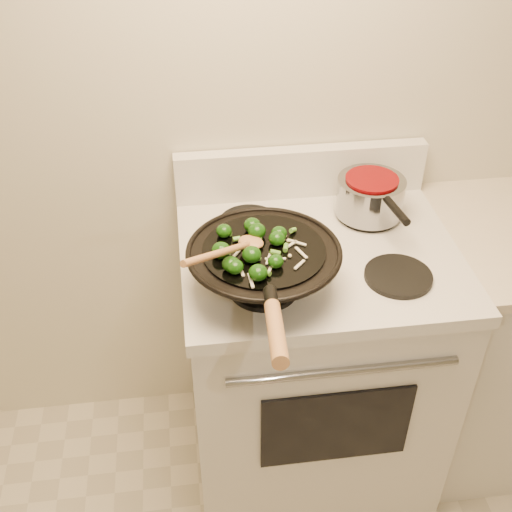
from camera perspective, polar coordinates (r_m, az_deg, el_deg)
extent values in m
plane|color=beige|center=(1.95, 9.93, 15.86)|extent=(3.50, 0.00, 3.50)
cube|color=silver|center=(2.13, 4.88, -9.87)|extent=(0.76, 0.64, 0.88)
cube|color=silver|center=(1.82, 5.63, 0.04)|extent=(0.78, 0.66, 0.04)
cube|color=silver|center=(2.01, 4.01, 7.47)|extent=(0.78, 0.05, 0.16)
cylinder|color=gray|center=(1.66, 7.78, -10.13)|extent=(0.60, 0.02, 0.02)
cube|color=black|center=(1.84, 7.13, -14.87)|extent=(0.42, 0.01, 0.28)
cylinder|color=black|center=(1.66, 0.68, -2.82)|extent=(0.18, 0.18, 0.01)
cylinder|color=black|center=(1.74, 12.53, -1.75)|extent=(0.18, 0.18, 0.01)
cylinder|color=black|center=(1.90, -0.59, 2.98)|extent=(0.18, 0.18, 0.01)
cylinder|color=black|center=(1.96, 9.91, 3.71)|extent=(0.18, 0.18, 0.01)
torus|color=black|center=(1.59, 0.71, 0.44)|extent=(0.39, 0.39, 0.01)
cylinder|color=black|center=(1.58, 0.71, 0.53)|extent=(0.31, 0.31, 0.01)
cylinder|color=black|center=(1.39, 1.33, -3.72)|extent=(0.03, 0.07, 0.04)
cylinder|color=#A97342|center=(1.28, 1.80, -6.81)|extent=(0.05, 0.21, 0.07)
ellipsoid|color=#113A09|center=(1.62, -2.87, 2.25)|extent=(0.04, 0.04, 0.03)
cylinder|color=#42782B|center=(1.63, -2.43, 1.99)|extent=(0.02, 0.02, 0.01)
ellipsoid|color=#113A09|center=(1.48, 0.19, -1.49)|extent=(0.05, 0.05, 0.04)
ellipsoid|color=#113A09|center=(1.52, 1.76, -0.47)|extent=(0.04, 0.04, 0.03)
ellipsoid|color=#113A09|center=(1.64, -0.34, 2.76)|extent=(0.04, 0.04, 0.04)
cylinder|color=#42782B|center=(1.64, 0.12, 2.46)|extent=(0.02, 0.02, 0.02)
ellipsoid|color=#113A09|center=(1.51, -2.26, -0.71)|extent=(0.04, 0.04, 0.04)
ellipsoid|color=#113A09|center=(1.61, 0.12, 2.18)|extent=(0.04, 0.04, 0.04)
ellipsoid|color=#113A09|center=(1.55, -3.12, 0.51)|extent=(0.05, 0.05, 0.04)
cylinder|color=#42782B|center=(1.56, -2.59, 0.17)|extent=(0.02, 0.01, 0.02)
ellipsoid|color=#113A09|center=(1.50, -1.88, -0.96)|extent=(0.04, 0.04, 0.04)
ellipsoid|color=#113A09|center=(1.61, 0.08, 2.25)|extent=(0.05, 0.05, 0.04)
ellipsoid|color=#113A09|center=(1.53, -0.38, 0.13)|extent=(0.05, 0.05, 0.04)
cylinder|color=#42782B|center=(1.54, 0.14, -0.21)|extent=(0.02, 0.02, 0.02)
ellipsoid|color=#113A09|center=(1.59, 1.87, 1.57)|extent=(0.04, 0.04, 0.04)
ellipsoid|color=#113A09|center=(1.61, 2.06, 2.04)|extent=(0.04, 0.04, 0.03)
cube|color=white|center=(1.59, 3.06, 0.98)|extent=(0.04, 0.04, 0.00)
cube|color=white|center=(1.52, 1.36, -0.92)|extent=(0.03, 0.05, 0.00)
cube|color=white|center=(1.59, -0.55, 0.89)|extent=(0.02, 0.05, 0.00)
cube|color=white|center=(1.53, 3.89, -0.77)|extent=(0.03, 0.04, 0.00)
cube|color=white|center=(1.55, 1.74, -0.26)|extent=(0.05, 0.01, 0.00)
cube|color=white|center=(1.57, 4.04, 0.29)|extent=(0.03, 0.05, 0.00)
cube|color=white|center=(1.56, -1.79, 0.16)|extent=(0.03, 0.03, 0.00)
cube|color=white|center=(1.51, -1.36, -1.17)|extent=(0.01, 0.06, 0.00)
cube|color=white|center=(1.48, -0.46, -2.20)|extent=(0.01, 0.05, 0.00)
cube|color=white|center=(1.55, 1.13, -0.27)|extent=(0.02, 0.04, 0.00)
cube|color=white|center=(1.60, 3.72, 1.19)|extent=(0.04, 0.03, 0.00)
cylinder|color=#559630|center=(1.61, 0.17, 1.75)|extent=(0.02, 0.01, 0.01)
cylinder|color=#559630|center=(1.56, 1.70, 0.33)|extent=(0.03, 0.02, 0.01)
cylinder|color=#559630|center=(1.50, 0.90, -1.45)|extent=(0.02, 0.02, 0.01)
cylinder|color=#559630|center=(1.64, 3.29, 2.30)|extent=(0.03, 0.02, 0.02)
cylinder|color=#559630|center=(1.60, -1.75, 1.54)|extent=(0.02, 0.03, 0.02)
cylinder|color=#559630|center=(1.58, 2.65, 0.75)|extent=(0.03, 0.03, 0.01)
sphere|color=beige|center=(1.50, 0.16, -1.47)|extent=(0.01, 0.01, 0.01)
sphere|color=beige|center=(1.56, 3.02, 0.02)|extent=(0.01, 0.01, 0.01)
sphere|color=beige|center=(1.62, 2.59, 1.82)|extent=(0.01, 0.01, 0.01)
sphere|color=beige|center=(1.60, -1.42, 1.24)|extent=(0.01, 0.01, 0.01)
sphere|color=beige|center=(1.61, 2.89, 1.37)|extent=(0.01, 0.01, 0.01)
ellipsoid|color=#A97342|center=(1.59, -0.45, 1.26)|extent=(0.08, 0.08, 0.02)
cylinder|color=#A97342|center=(1.46, -3.35, 0.24)|extent=(0.18, 0.21, 0.12)
cylinder|color=gray|center=(1.93, 10.10, 5.26)|extent=(0.20, 0.20, 0.11)
cylinder|color=#650406|center=(1.90, 10.29, 6.75)|extent=(0.16, 0.16, 0.01)
cylinder|color=black|center=(1.79, 12.41, 3.95)|extent=(0.04, 0.12, 0.02)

